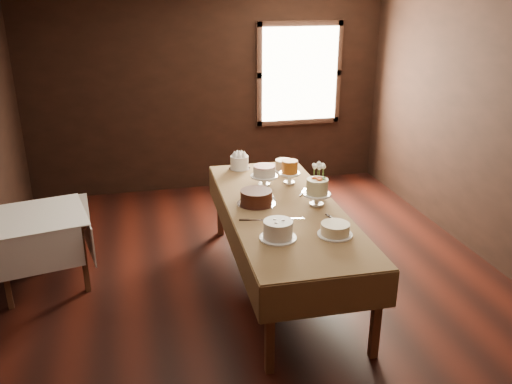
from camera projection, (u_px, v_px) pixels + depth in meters
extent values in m
cube|color=black|center=(261.00, 290.00, 5.10)|extent=(5.00, 6.00, 0.01)
cube|color=black|center=(209.00, 91.00, 7.32)|extent=(5.00, 0.02, 2.80)
cube|color=black|center=(509.00, 135.00, 5.14)|extent=(0.02, 6.00, 2.80)
cube|color=#FFEABF|center=(300.00, 74.00, 7.47)|extent=(1.10, 0.05, 1.30)
cube|color=#4D2917|center=(270.00, 330.00, 3.89)|extent=(0.07, 0.07, 0.75)
cube|color=#4D2917|center=(220.00, 205.00, 6.14)|extent=(0.07, 0.07, 0.75)
cube|color=#4D2917|center=(376.00, 316.00, 4.05)|extent=(0.07, 0.07, 0.75)
cube|color=#4D2917|center=(290.00, 199.00, 6.31)|extent=(0.07, 0.07, 0.75)
cube|color=#4D2917|center=(283.00, 209.00, 4.95)|extent=(1.04, 2.63, 0.04)
cube|color=olive|center=(283.00, 207.00, 4.94)|extent=(1.10, 2.69, 0.01)
cube|color=#4D2917|center=(5.00, 276.00, 4.70)|extent=(0.06, 0.06, 0.68)
cube|color=#4D2917|center=(4.00, 244.00, 5.28)|extent=(0.06, 0.06, 0.68)
cube|color=#4D2917|center=(84.00, 260.00, 4.98)|extent=(0.06, 0.06, 0.68)
cube|color=#4D2917|center=(74.00, 232.00, 5.55)|extent=(0.06, 0.06, 0.68)
cube|color=#4D2917|center=(37.00, 218.00, 5.00)|extent=(0.93, 0.93, 0.04)
cube|color=white|center=(37.00, 216.00, 4.99)|extent=(1.02, 1.02, 0.01)
cylinder|color=silver|center=(240.00, 169.00, 5.96)|extent=(0.24, 0.24, 0.01)
cylinder|color=silver|center=(239.00, 162.00, 5.93)|extent=(0.23, 0.23, 0.14)
cylinder|color=white|center=(284.00, 170.00, 5.92)|extent=(0.25, 0.25, 0.01)
cylinder|color=tan|center=(284.00, 165.00, 5.90)|extent=(0.28, 0.28, 0.11)
cylinder|color=white|center=(264.00, 180.00, 5.45)|extent=(0.29, 0.29, 0.12)
cylinder|color=silver|center=(264.00, 170.00, 5.41)|extent=(0.26, 0.26, 0.10)
cylinder|color=white|center=(289.00, 177.00, 5.50)|extent=(0.23, 0.23, 0.13)
cylinder|color=#A95818|center=(290.00, 166.00, 5.46)|extent=(0.24, 0.24, 0.13)
cylinder|color=silver|center=(256.00, 204.00, 4.98)|extent=(0.36, 0.36, 0.01)
cylinder|color=#3A160B|center=(256.00, 197.00, 4.95)|extent=(0.38, 0.38, 0.13)
cylinder|color=white|center=(317.00, 199.00, 4.95)|extent=(0.26, 0.26, 0.13)
cylinder|color=beige|center=(317.00, 185.00, 4.90)|extent=(0.23, 0.23, 0.14)
cylinder|color=white|center=(278.00, 238.00, 4.30)|extent=(0.31, 0.31, 0.01)
cylinder|color=silver|center=(278.00, 229.00, 4.27)|extent=(0.32, 0.32, 0.14)
cylinder|color=white|center=(335.00, 234.00, 4.36)|extent=(0.29, 0.29, 0.01)
cylinder|color=beige|center=(335.00, 229.00, 4.34)|extent=(0.30, 0.30, 0.09)
cube|color=silver|center=(296.00, 218.00, 4.67)|extent=(0.24, 0.07, 0.01)
cube|color=silver|center=(337.00, 221.00, 4.61)|extent=(0.08, 0.24, 0.01)
cube|color=silver|center=(271.00, 195.00, 5.20)|extent=(0.04, 0.24, 0.01)
cube|color=silver|center=(304.00, 191.00, 5.31)|extent=(0.14, 0.22, 0.01)
cube|color=silver|center=(258.00, 220.00, 4.64)|extent=(0.24, 0.08, 0.01)
imported|color=#2D2823|center=(318.00, 190.00, 5.15)|extent=(0.13, 0.13, 0.13)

